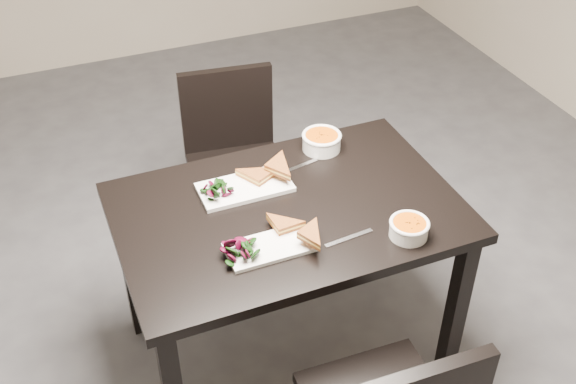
% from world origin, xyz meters
% --- Properties ---
extents(ground, '(5.00, 5.00, 0.00)m').
position_xyz_m(ground, '(0.00, 0.00, 0.00)').
color(ground, '#47474C').
rests_on(ground, ground).
extents(table, '(1.20, 0.80, 0.75)m').
position_xyz_m(table, '(0.16, -0.40, 0.65)').
color(table, black).
rests_on(table, ground).
extents(chair_far, '(0.47, 0.47, 0.85)m').
position_xyz_m(chair_far, '(0.21, 0.37, 0.48)').
color(chair_far, black).
rests_on(chair_far, ground).
extents(plate_near, '(0.28, 0.14, 0.01)m').
position_xyz_m(plate_near, '(0.02, -0.58, 0.76)').
color(plate_near, white).
rests_on(plate_near, table).
extents(sandwich_near, '(0.15, 0.12, 0.05)m').
position_xyz_m(sandwich_near, '(0.09, -0.56, 0.79)').
color(sandwich_near, '#A95D23').
rests_on(sandwich_near, plate_near).
extents(salad_near, '(0.09, 0.08, 0.04)m').
position_xyz_m(salad_near, '(-0.08, -0.58, 0.78)').
color(salad_near, black).
rests_on(salad_near, plate_near).
extents(soup_bowl_near, '(0.13, 0.13, 0.06)m').
position_xyz_m(soup_bowl_near, '(0.47, -0.69, 0.78)').
color(soup_bowl_near, white).
rests_on(soup_bowl_near, table).
extents(cutlery_near, '(0.18, 0.03, 0.00)m').
position_xyz_m(cutlery_near, '(0.29, -0.63, 0.75)').
color(cutlery_near, silver).
rests_on(cutlery_near, table).
extents(plate_far, '(0.33, 0.17, 0.02)m').
position_xyz_m(plate_far, '(0.06, -0.24, 0.76)').
color(plate_far, white).
rests_on(plate_far, table).
extents(sandwich_far, '(0.21, 0.19, 0.05)m').
position_xyz_m(sandwich_far, '(0.12, -0.26, 0.79)').
color(sandwich_far, '#A95D23').
rests_on(sandwich_far, plate_far).
extents(salad_far, '(0.10, 0.09, 0.05)m').
position_xyz_m(salad_far, '(-0.04, -0.24, 0.79)').
color(salad_far, black).
rests_on(salad_far, plate_far).
extents(soup_bowl_far, '(0.16, 0.16, 0.07)m').
position_xyz_m(soup_bowl_far, '(0.42, -0.11, 0.79)').
color(soup_bowl_far, white).
rests_on(soup_bowl_far, table).
extents(cutlery_far, '(0.18, 0.05, 0.00)m').
position_xyz_m(cutlery_far, '(0.28, -0.19, 0.75)').
color(cutlery_far, silver).
rests_on(cutlery_far, table).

